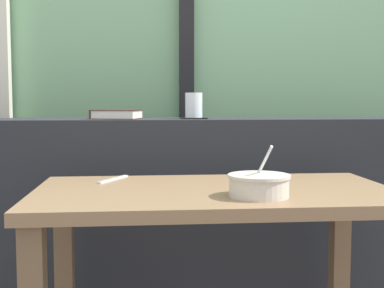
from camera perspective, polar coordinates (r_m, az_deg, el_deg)
The scene contains 9 objects.
outdoor_backdrop at distance 2.64m, azimuth -2.65°, elevation 14.41°, with size 4.80×0.08×2.80m, color #7AAD7F.
window_divider_post at distance 2.56m, azimuth -0.61°, elevation 12.45°, with size 0.07×0.05×2.60m, color black.
dark_console_ledge at distance 2.13m, azimuth -1.88°, elevation -9.21°, with size 2.80×0.30×0.89m, color #23262B.
breakfast_table at distance 1.55m, azimuth 2.57°, elevation -9.55°, with size 1.06×0.58×0.70m.
coaster_square at distance 2.04m, azimuth 0.20°, elevation 2.89°, with size 0.10×0.10×0.01m, color black.
juice_glass at distance 2.04m, azimuth 0.20°, elevation 4.20°, with size 0.07×0.07×0.10m.
closed_book at distance 2.06m, azimuth -8.42°, elevation 3.30°, with size 0.21×0.19×0.04m.
soup_bowl at distance 1.40m, azimuth 7.49°, elevation -4.59°, with size 0.17×0.17×0.14m.
fork_utensil at distance 1.70m, azimuth -8.81°, elevation -3.90°, with size 0.02×0.17×0.01m, color silver.
Camera 1 is at (-0.12, -1.51, 0.96)m, focal length 47.83 mm.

